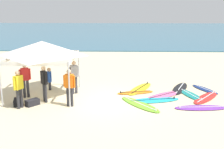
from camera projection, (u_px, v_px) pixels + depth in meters
ground_plane at (103, 101)px, 13.04m from camera, size 80.00×80.00×0.00m
sea at (115, 32)px, 43.48m from camera, size 80.00×36.00×0.10m
canopy_tent at (42, 49)px, 13.21m from camera, size 3.15×3.15×2.75m
surfboard_red at (206, 97)px, 13.45m from camera, size 1.98×2.21×0.19m
surfboard_lime at (140, 104)px, 12.56m from camera, size 2.03×2.35×0.19m
surfboard_pink at (164, 95)px, 13.81m from camera, size 2.30×1.93×0.19m
surfboard_purple at (201, 108)px, 12.15m from camera, size 2.42×0.80×0.19m
surfboard_cyan at (153, 100)px, 13.08m from camera, size 2.67×1.22×0.19m
surfboard_orange at (135, 92)px, 14.21m from camera, size 1.97×0.94×0.19m
surfboard_black at (180, 88)px, 14.89m from camera, size 1.51×2.41×0.19m
surfboard_navy at (205, 89)px, 14.72m from camera, size 1.25×1.87×0.19m
surfboard_yellow at (140, 89)px, 14.84m from camera, size 1.76×2.50×0.19m
surfboard_teal at (191, 95)px, 13.83m from camera, size 1.23×2.20×0.19m
person_orange at (69, 85)px, 12.19m from camera, size 0.54×0.28×1.71m
person_yellow at (19, 87)px, 11.96m from camera, size 0.36×0.50×1.71m
person_black at (44, 81)px, 12.75m from camera, size 0.38×0.47×1.71m
person_grey at (74, 75)px, 13.91m from camera, size 0.50×0.36×1.71m
person_red at (25, 78)px, 13.34m from camera, size 0.50×0.36×1.71m
person_blue at (49, 78)px, 14.65m from camera, size 0.29×0.54×1.20m
gear_bag_near_tent at (32, 102)px, 12.49m from camera, size 0.64×0.66×0.28m
gear_bag_by_pole at (18, 102)px, 12.55m from camera, size 0.47×0.67×0.28m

